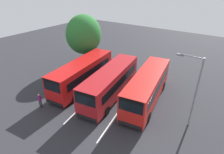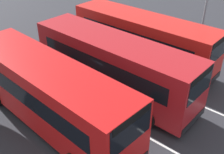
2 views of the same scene
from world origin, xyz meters
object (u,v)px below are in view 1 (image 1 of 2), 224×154
Objects in this scene: bus_center_left at (111,82)px; pedestrian at (40,99)px; bus_far_left at (83,73)px; street_lamp at (194,88)px; depot_tree at (84,35)px; bus_center_right at (147,87)px.

pedestrian is at bearing -47.28° from bus_center_left.
street_lamp reaches higher than bus_far_left.
bus_far_left is at bearing 4.73° from street_lamp.
street_lamp is at bearing 82.59° from bus_center_left.
bus_center_left is at bearing -85.12° from pedestrian.
pedestrian is 0.21× the size of depot_tree.
pedestrian is 15.18m from street_lamp.
bus_center_right is (-1.55, 8.07, 0.00)m from bus_far_left.
street_lamp reaches higher than bus_center_right.
pedestrian is (7.51, -8.75, -0.85)m from bus_center_right.
depot_tree is at bearing -147.46° from bus_far_left.
bus_center_right is 11.56m from pedestrian.
bus_center_left is at bearing 58.83° from depot_tree.
bus_center_left is at bearing -78.14° from bus_center_right.
bus_center_left is 7.83m from pedestrian.
street_lamp is (-0.14, 8.66, 2.08)m from bus_center_left.
depot_tree is (-5.19, -4.22, 3.12)m from bus_far_left.
street_lamp is (1.31, 4.80, 2.08)m from bus_center_right.
bus_center_left is at bearing 84.77° from bus_far_left.
bus_center_right is 1.58× the size of street_lamp.
depot_tree reaches higher than bus_far_left.
bus_center_left and bus_center_right have the same top height.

